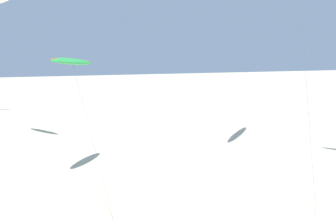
{
  "coord_description": "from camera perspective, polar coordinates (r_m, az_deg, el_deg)",
  "views": [
    {
      "loc": [
        -4.37,
        0.22,
        11.27
      ],
      "look_at": [
        2.03,
        21.4,
        7.49
      ],
      "focal_mm": 42.02,
      "sensor_mm": 36.0,
      "label": 1
    }
  ],
  "objects": [
    {
      "name": "flying_kite_0",
      "position": [
        30.88,
        -13.73,
        7.16
      ],
      "size": [
        4.23,
        9.55,
        10.63
      ],
      "color": "green",
      "rests_on": "ground"
    }
  ]
}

